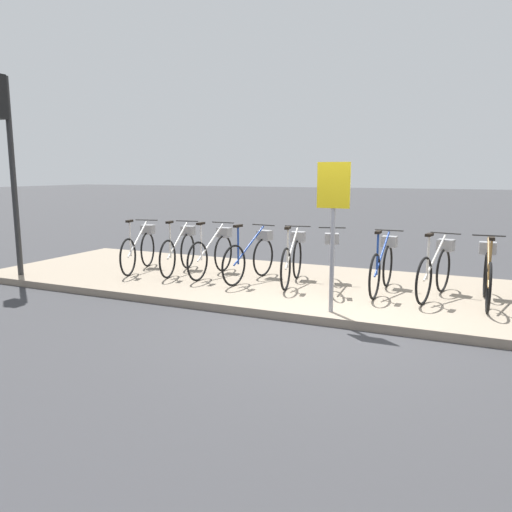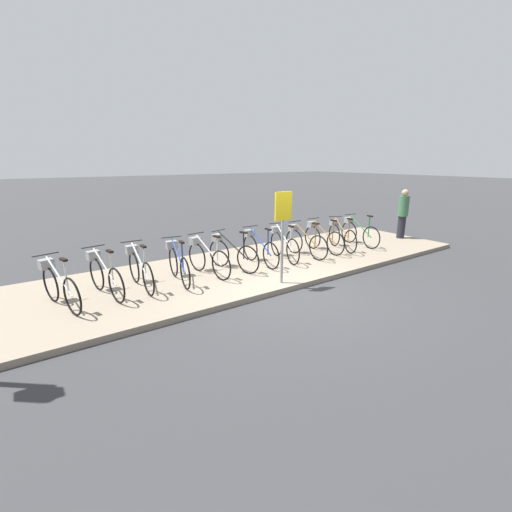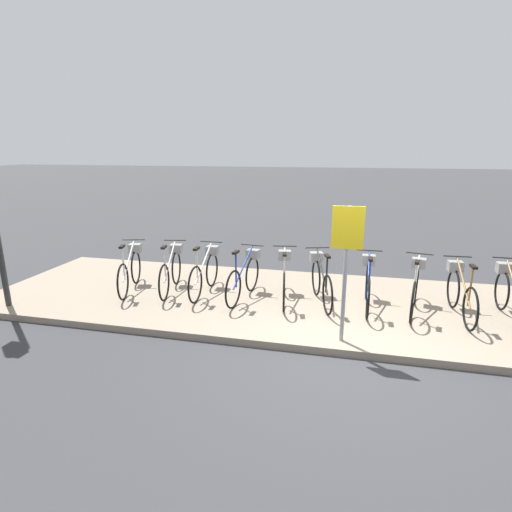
{
  "view_description": "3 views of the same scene",
  "coord_description": "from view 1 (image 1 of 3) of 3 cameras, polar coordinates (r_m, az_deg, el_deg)",
  "views": [
    {
      "loc": [
        1.78,
        -6.13,
        2.0
      ],
      "look_at": [
        -1.18,
        0.39,
        0.8
      ],
      "focal_mm": 35.0,
      "sensor_mm": 36.0,
      "label": 1
    },
    {
      "loc": [
        -4.59,
        -5.3,
        2.77
      ],
      "look_at": [
        -0.45,
        0.66,
        0.73
      ],
      "focal_mm": 24.0,
      "sensor_mm": 36.0,
      "label": 2
    },
    {
      "loc": [
        -0.04,
        -5.28,
        2.89
      ],
      "look_at": [
        -1.35,
        0.44,
        1.31
      ],
      "focal_mm": 28.0,
      "sensor_mm": 36.0,
      "label": 3
    }
  ],
  "objects": [
    {
      "name": "sidewalk",
      "position": [
        8.35,
        11.47,
        -4.1
      ],
      "size": [
        13.64,
        3.6,
        0.12
      ],
      "color": "gray",
      "rests_on": "ground_plane"
    },
    {
      "name": "parked_bicycle_0",
      "position": [
        9.92,
        -13.12,
        0.96
      ],
      "size": [
        0.58,
        1.61,
        1.02
      ],
      "color": "black",
      "rests_on": "sidewalk"
    },
    {
      "name": "parked_bicycle_1",
      "position": [
        9.56,
        -8.69,
        0.79
      ],
      "size": [
        0.48,
        1.64,
        1.02
      ],
      "color": "black",
      "rests_on": "sidewalk"
    },
    {
      "name": "parked_bicycle_6",
      "position": [
        8.17,
        14.31,
        -0.88
      ],
      "size": [
        0.46,
        1.66,
        1.02
      ],
      "color": "black",
      "rests_on": "sidewalk"
    },
    {
      "name": "parked_bicycle_5",
      "position": [
        8.36,
        8.63,
        -0.46
      ],
      "size": [
        0.61,
        1.61,
        1.02
      ],
      "color": "black",
      "rests_on": "sidewalk"
    },
    {
      "name": "parked_bicycle_2",
      "position": [
        9.22,
        -4.89,
        0.55
      ],
      "size": [
        0.46,
        1.66,
        1.02
      ],
      "color": "black",
      "rests_on": "sidewalk"
    },
    {
      "name": "parked_bicycle_4",
      "position": [
        8.54,
        4.24,
        -0.16
      ],
      "size": [
        0.46,
        1.65,
        1.02
      ],
      "color": "black",
      "rests_on": "sidewalk"
    },
    {
      "name": "parked_bicycle_3",
      "position": [
        8.77,
        -0.46,
        0.12
      ],
      "size": [
        0.46,
        1.65,
        1.02
      ],
      "color": "black",
      "rests_on": "sidewalk"
    },
    {
      "name": "traffic_light",
      "position": [
        10.06,
        -26.81,
        12.34
      ],
      "size": [
        0.24,
        0.4,
        3.55
      ],
      "color": "#2D2D2D",
      "rests_on": "sidewalk"
    },
    {
      "name": "ground_plane",
      "position": [
        6.69,
        7.93,
        -7.97
      ],
      "size": [
        120.0,
        120.0,
        0.0
      ],
      "primitive_type": "plane",
      "color": "#38383A"
    },
    {
      "name": "parked_bicycle_8",
      "position": [
        7.96,
        24.93,
        -1.75
      ],
      "size": [
        0.46,
        1.66,
        1.02
      ],
      "color": "black",
      "rests_on": "sidewalk"
    },
    {
      "name": "parked_bicycle_7",
      "position": [
        8.04,
        19.9,
        -1.32
      ],
      "size": [
        0.51,
        1.64,
        1.02
      ],
      "color": "black",
      "rests_on": "sidewalk"
    },
    {
      "name": "sign_post",
      "position": [
        6.68,
        8.8,
        5.1
      ],
      "size": [
        0.44,
        0.07,
        2.02
      ],
      "color": "#99999E",
      "rests_on": "sidewalk"
    }
  ]
}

